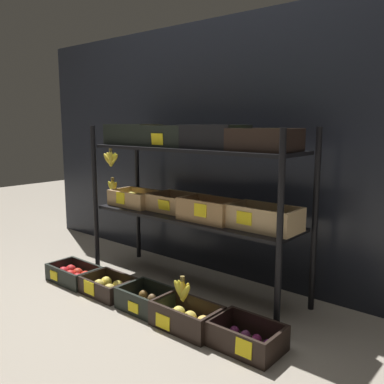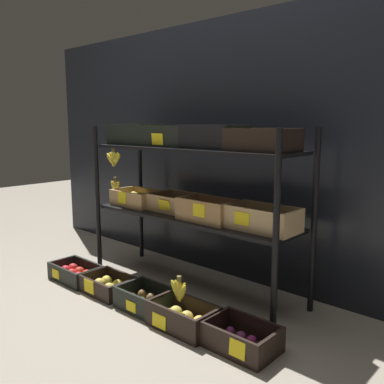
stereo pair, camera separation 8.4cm
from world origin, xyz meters
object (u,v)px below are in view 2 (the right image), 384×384
(display_rack, at_px, (190,177))
(banana_bunch_loose, at_px, (179,291))
(crate_ground_plum, at_px, (241,340))
(crate_ground_apple_gold, at_px, (108,286))
(crate_ground_right_apple_gold, at_px, (183,319))
(crate_ground_kiwi, at_px, (146,301))
(crate_ground_apple_red, at_px, (76,273))

(display_rack, bearing_deg, banana_bunch_loose, -53.74)
(crate_ground_plum, relative_size, banana_bunch_loose, 2.35)
(display_rack, distance_m, banana_bunch_loose, 0.73)
(crate_ground_apple_gold, relative_size, crate_ground_right_apple_gold, 0.90)
(crate_ground_right_apple_gold, distance_m, banana_bunch_loose, 0.14)
(crate_ground_apple_gold, height_order, crate_ground_kiwi, crate_ground_kiwi)
(display_rack, relative_size, banana_bunch_loose, 11.10)
(crate_ground_apple_red, xyz_separation_m, crate_ground_apple_gold, (0.33, 0.02, -0.00))
(display_rack, relative_size, crate_ground_plum, 4.73)
(crate_ground_apple_red, distance_m, crate_ground_apple_gold, 0.33)
(crate_ground_apple_red, distance_m, banana_bunch_loose, 0.97)
(crate_ground_kiwi, height_order, crate_ground_right_apple_gold, crate_ground_right_apple_gold)
(crate_ground_apple_gold, xyz_separation_m, banana_bunch_loose, (0.63, -0.02, 0.15))
(crate_ground_right_apple_gold, height_order, crate_ground_plum, crate_ground_right_apple_gold)
(display_rack, height_order, crate_ground_kiwi, display_rack)
(crate_ground_plum, xyz_separation_m, banana_bunch_loose, (-0.36, -0.04, 0.15))
(crate_ground_right_apple_gold, bearing_deg, banana_bunch_loose, -177.60)
(crate_ground_right_apple_gold, distance_m, crate_ground_plum, 0.34)
(crate_ground_apple_gold, relative_size, crate_ground_kiwi, 1.03)
(banana_bunch_loose, bearing_deg, display_rack, 126.26)
(banana_bunch_loose, bearing_deg, crate_ground_plum, 5.72)
(crate_ground_apple_red, relative_size, banana_bunch_loose, 2.53)
(crate_ground_apple_red, distance_m, crate_ground_kiwi, 0.67)
(crate_ground_apple_gold, bearing_deg, crate_ground_apple_red, -176.79)
(display_rack, distance_m, crate_ground_kiwi, 0.77)
(crate_ground_apple_gold, distance_m, crate_ground_right_apple_gold, 0.65)
(display_rack, bearing_deg, crate_ground_apple_gold, -128.27)
(display_rack, xyz_separation_m, crate_ground_right_apple_gold, (0.33, -0.42, -0.65))
(display_rack, bearing_deg, crate_ground_plum, -29.83)
(crate_ground_apple_red, bearing_deg, display_rack, 33.16)
(crate_ground_apple_red, height_order, crate_ground_plum, crate_ground_plum)
(crate_ground_kiwi, distance_m, crate_ground_plum, 0.65)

